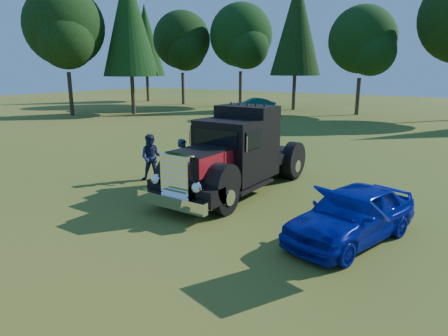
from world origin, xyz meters
TOP-DOWN VIEW (x-y plane):
  - ground at (0.00, 0.00)m, footprint 120.00×120.00m
  - treeline at (-2.56, 27.41)m, footprint 72.10×24.04m
  - diamond_t_truck at (-0.37, 2.46)m, footprint 3.35×7.16m
  - hotrod_coupe at (4.38, 0.64)m, footprint 2.69×4.48m
  - spectator_near at (-2.17, 1.85)m, footprint 0.68×0.79m
  - spectator_far at (-3.80, 1.88)m, footprint 1.13×1.08m
  - distant_teal_car at (-13.20, 25.88)m, footprint 4.10×4.01m

SIDE VIEW (x-z plane):
  - ground at x=0.00m, z-range 0.00..0.00m
  - distant_teal_car at x=-13.20m, z-range 0.00..1.40m
  - hotrod_coupe at x=4.38m, z-range -0.23..1.66m
  - spectator_near at x=-2.17m, z-range 0.00..1.82m
  - spectator_far at x=-3.80m, z-range 0.00..1.83m
  - diamond_t_truck at x=-0.37m, z-range -0.22..2.78m
  - treeline at x=-2.56m, z-range 0.78..14.62m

